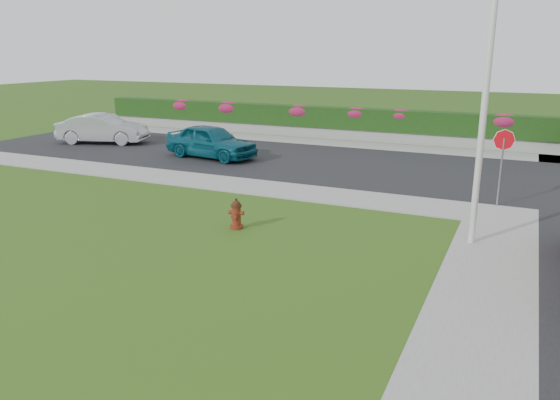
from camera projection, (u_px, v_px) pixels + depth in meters
The scene contains 18 objects.
ground at pixel (103, 293), 10.99m from camera, with size 120.00×120.00×0.00m, color black.
street_far at pixel (230, 155), 25.26m from camera, with size 26.00×8.00×0.04m, color black.
sidewalk_far at pixel (145, 174), 21.28m from camera, with size 24.00×2.00×0.04m, color gray.
curb_corner at pixel (501, 215), 16.07m from camera, with size 2.00×2.00×0.04m, color gray.
sidewalk_beyond at pixel (346, 144), 28.04m from camera, with size 34.00×2.00×0.04m, color gray.
retaining_wall at pixel (355, 135), 29.28m from camera, with size 34.00×0.40×0.60m, color gray.
hedge at pixel (356, 119), 29.14m from camera, with size 32.00×0.90×1.10m, color black.
fire_hydrant at pixel (236, 214), 14.84m from camera, with size 0.44×0.41×0.85m.
sedan_teal at pixel (211, 141), 24.27m from camera, with size 1.74×4.34×1.48m, color #0C5162.
sedan_silver at pixel (103, 129), 28.05m from camera, with size 1.58×4.52×1.49m, color #A7A8AE.
utility_pole at pixel (483, 117), 12.91m from camera, with size 0.16×0.16×6.39m, color silver.
stop_sign at pixel (503, 150), 16.51m from camera, with size 0.63×0.23×2.43m.
flower_clump_a at pixel (183, 105), 33.39m from camera, with size 1.48×0.95×0.74m, color #B51F53.
flower_clump_b at pixel (229, 108), 32.09m from camera, with size 1.51×0.97×0.75m, color #B51F53.
flower_clump_c at pixel (299, 111), 30.28m from camera, with size 1.48×0.95×0.74m, color #B51F53.
flower_clump_d at pixel (357, 114), 28.96m from camera, with size 1.35×0.87×0.67m, color #B51F53.
flower_clump_e at pixel (400, 115), 28.02m from camera, with size 1.25×0.80×0.63m, color #B51F53.
flower_clump_f at pixel (504, 121), 26.04m from camera, with size 1.45×0.93×0.73m, color #B51F53.
Camera 1 is at (7.45, -7.69, 4.74)m, focal length 35.00 mm.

